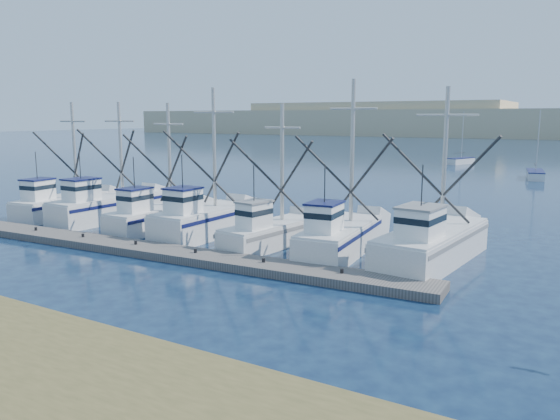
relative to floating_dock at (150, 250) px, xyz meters
The scene contains 5 objects.
ground 11.47m from the floating_dock, 33.19° to the right, with size 500.00×500.00×0.00m, color #0B1834.
floating_dock is the anchor object (origin of this frame).
trawler_fleet 5.19m from the floating_dock, 84.29° to the left, with size 30.79×9.41×9.29m.
sailboat_near 52.03m from the floating_dock, 74.57° to the left, with size 2.65×6.56×8.10m.
sailboat_far 66.87m from the floating_dock, 88.71° to the left, with size 3.40×5.60×8.10m.
Camera 1 is at (10.95, -14.76, 7.28)m, focal length 35.00 mm.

